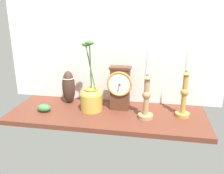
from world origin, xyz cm
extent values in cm
cube|color=brown|center=(0.00, 0.00, -1.20)|extent=(100.00, 36.00, 2.40)
cube|color=silver|center=(0.00, 18.50, 32.50)|extent=(120.00, 2.00, 65.00)
cube|color=#542F20|center=(5.90, 6.19, 10.90)|extent=(9.72, 5.53, 21.79)
cube|color=#542F20|center=(5.90, 6.19, 22.39)|extent=(10.89, 6.19, 1.20)
torus|color=#B98440|center=(5.90, 3.03, 14.76)|extent=(13.08, 1.19, 13.08)
cylinder|color=silver|center=(5.90, 2.93, 14.76)|extent=(10.94, 0.40, 10.94)
cube|color=black|center=(5.90, 2.63, 14.76)|extent=(1.86, 4.14, 0.30)
cylinder|color=#B2883D|center=(37.66, 2.38, 0.90)|extent=(7.01, 7.01, 1.80)
cylinder|color=#B2883D|center=(37.66, 2.38, 11.73)|extent=(2.49, 2.49, 19.85)
sphere|color=#B2883D|center=(37.66, 2.38, 12.72)|extent=(3.98, 3.98, 3.98)
cone|color=#B2883D|center=(37.66, 2.38, 22.65)|extent=(3.88, 3.88, 2.00)
cone|color=silver|center=(37.66, 2.38, 30.90)|extent=(2.00, 2.00, 14.49)
cylinder|color=tan|center=(19.79, -2.64, 0.90)|extent=(7.35, 7.35, 1.80)
cylinder|color=tan|center=(19.79, -2.64, 11.05)|extent=(2.61, 2.61, 18.50)
sphere|color=tan|center=(19.79, -2.64, 11.97)|extent=(4.17, 4.17, 4.17)
cone|color=tan|center=(19.79, -2.64, 21.30)|extent=(4.53, 4.53, 2.00)
cone|color=white|center=(19.79, -2.64, 30.99)|extent=(2.28, 2.28, 17.39)
cylinder|color=gold|center=(-8.54, 2.02, 4.49)|extent=(11.53, 11.53, 8.98)
ellipsoid|color=gold|center=(-8.54, 2.02, 8.98)|extent=(10.96, 10.96, 5.48)
torus|color=gold|center=(-8.54, 2.02, 11.72)|extent=(7.49, 7.49, 1.14)
cylinder|color=#376D33|center=(-8.54, 2.02, 22.82)|extent=(6.04, 5.54, 21.23)
ellipsoid|color=#376D33|center=(-11.31, 4.48, 33.92)|extent=(4.40, 2.80, 2.00)
cylinder|color=#376D33|center=(-8.54, 2.02, 23.58)|extent=(1.72, 5.92, 23.26)
ellipsoid|color=#376D33|center=(-7.98, -0.64, 35.45)|extent=(4.40, 2.80, 2.00)
ellipsoid|color=#3D2821|center=(-23.50, 9.67, 9.23)|extent=(7.20, 7.20, 18.46)
torus|color=#CCB78C|center=(-23.50, 9.67, 14.40)|extent=(6.72, 6.72, 0.60)
ellipsoid|color=#3E6F3F|center=(-32.32, -4.31, 1.99)|extent=(7.25, 5.08, 3.97)
camera|label=1|loc=(22.41, -110.92, 51.56)|focal=38.63mm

